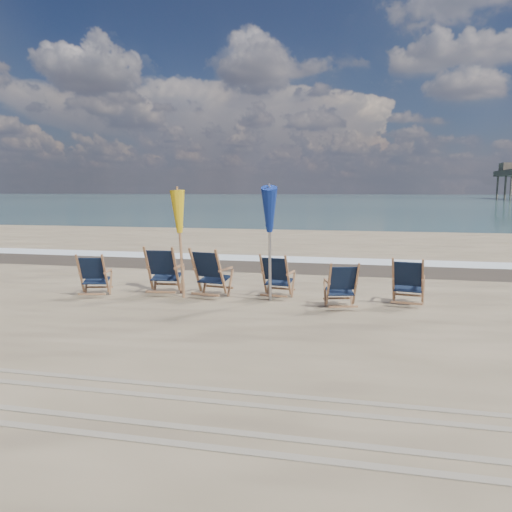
# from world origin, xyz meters

# --- Properties ---
(ocean) EXTENTS (400.00, 400.00, 0.00)m
(ocean) POSITION_xyz_m (0.00, 128.00, 0.00)
(ocean) COLOR #3C6164
(ocean) RESTS_ON ground
(surf_foam) EXTENTS (200.00, 1.40, 0.01)m
(surf_foam) POSITION_xyz_m (0.00, 8.30, 0.00)
(surf_foam) COLOR silver
(surf_foam) RESTS_ON ground
(wet_sand_strip) EXTENTS (200.00, 2.60, 0.00)m
(wet_sand_strip) POSITION_xyz_m (0.00, 6.80, 0.00)
(wet_sand_strip) COLOR #42362A
(wet_sand_strip) RESTS_ON ground
(tire_tracks) EXTENTS (80.00, 1.30, 0.01)m
(tire_tracks) POSITION_xyz_m (0.00, -2.80, 0.01)
(tire_tracks) COLOR gray
(tire_tracks) RESTS_ON ground
(beach_chair_0) EXTENTS (0.72, 0.77, 0.91)m
(beach_chair_0) POSITION_xyz_m (-3.06, 1.87, 0.46)
(beach_chair_0) COLOR black
(beach_chair_0) RESTS_ON ground
(beach_chair_1) EXTENTS (0.72, 0.80, 1.05)m
(beach_chair_1) POSITION_xyz_m (-1.70, 2.29, 0.53)
(beach_chair_1) COLOR black
(beach_chair_1) RESTS_ON ground
(beach_chair_2) EXTENTS (0.80, 0.87, 1.04)m
(beach_chair_2) POSITION_xyz_m (-0.71, 2.18, 0.52)
(beach_chair_2) COLOR black
(beach_chair_2) RESTS_ON ground
(beach_chair_3) EXTENTS (0.68, 0.75, 0.93)m
(beach_chair_3) POSITION_xyz_m (0.60, 2.43, 0.47)
(beach_chair_3) COLOR black
(beach_chair_3) RESTS_ON ground
(beach_chair_4) EXTENTS (0.72, 0.77, 0.89)m
(beach_chair_4) POSITION_xyz_m (1.93, 1.89, 0.45)
(beach_chair_4) COLOR black
(beach_chair_4) RESTS_ON ground
(beach_chair_5) EXTENTS (0.70, 0.77, 0.95)m
(beach_chair_5) POSITION_xyz_m (3.13, 2.31, 0.47)
(beach_chair_5) COLOR black
(beach_chair_5) RESTS_ON ground
(umbrella_yellow) EXTENTS (0.30, 0.30, 2.15)m
(umbrella_yellow) POSITION_xyz_m (-1.56, 2.22, 1.63)
(umbrella_yellow) COLOR #9C6A46
(umbrella_yellow) RESTS_ON ground
(umbrella_blue) EXTENTS (0.30, 0.30, 2.34)m
(umbrella_blue) POSITION_xyz_m (0.32, 1.97, 1.80)
(umbrella_blue) COLOR #A5A5AD
(umbrella_blue) RESTS_ON ground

